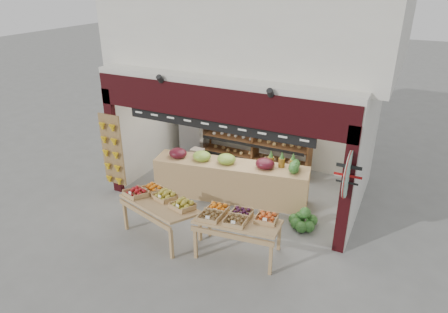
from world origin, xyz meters
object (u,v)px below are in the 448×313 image
back_shelving (256,128)px  mid_counter (230,179)px  display_table_left (159,200)px  watermelon_pile (303,221)px  cardboard_stack (204,162)px  refrigerator (196,127)px  display_table_right (236,218)px

back_shelving → mid_counter: 1.92m
display_table_left → watermelon_pile: 3.10m
back_shelving → cardboard_stack: 1.72m
refrigerator → display_table_left: refrigerator is taller
cardboard_stack → display_table_left: size_ratio=0.52×
mid_counter → display_table_right: bearing=-61.8°
display_table_left → refrigerator: bearing=108.5°
back_shelving → cardboard_stack: back_shelving is taller
mid_counter → display_table_left: 2.07m
display_table_right → watermelon_pile: bearing=56.0°
refrigerator → cardboard_stack: bearing=-53.2°
display_table_left → watermelon_pile: (2.66, 1.47, -0.61)m
mid_counter → watermelon_pile: size_ratio=6.16×
back_shelving → watermelon_pile: bearing=-47.8°
refrigerator → cardboard_stack: (0.62, -0.63, -0.73)m
display_table_left → mid_counter: bearing=70.1°
back_shelving → display_table_left: back_shelving is taller
refrigerator → back_shelving: bearing=-5.8°
cardboard_stack → display_table_right: 3.80m
back_shelving → refrigerator: back_shelving is taller
cardboard_stack → display_table_right: bearing=-52.1°
mid_counter → back_shelving: bearing=92.3°
cardboard_stack → mid_counter: 1.73m
mid_counter → watermelon_pile: 2.04m
display_table_left → watermelon_pile: size_ratio=2.88×
back_shelving → display_table_left: 3.79m
display_table_right → refrigerator: bearing=129.1°
cardboard_stack → display_table_left: (0.60, -3.02, 0.55)m
mid_counter → display_table_right: (1.01, -1.87, 0.28)m
refrigerator → watermelon_pile: (3.88, -2.18, -0.79)m
refrigerator → cardboard_stack: 1.14m
refrigerator → mid_counter: size_ratio=0.50×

